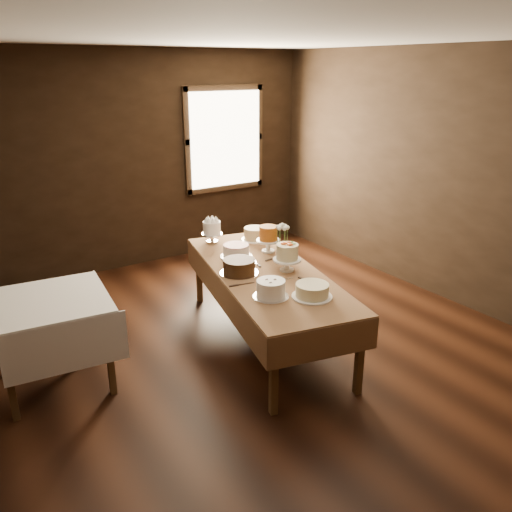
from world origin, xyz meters
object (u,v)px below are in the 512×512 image
Objects in this scene: cake_chocolate at (239,267)px; cake_cream at (312,291)px; cake_caramel at (268,240)px; cake_server_a at (285,279)px; cake_server_b at (311,283)px; cake_lattice at (236,251)px; cake_flowers at (287,259)px; display_table at (266,276)px; cake_meringue at (212,233)px; cake_server_c at (255,261)px; cake_server_d at (277,257)px; cake_speckled at (255,234)px; side_table at (50,310)px; cake_swirl at (271,289)px; cake_server_e at (246,284)px; flower_vase at (282,250)px.

cake_cream is (0.23, -0.79, -0.01)m from cake_chocolate.
cake_caramel is 0.73× the size of cake_cream.
cake_server_a is 0.25m from cake_server_b.
cake_lattice is 0.63m from cake_flowers.
cake_caramel reaches higher than display_table.
cake_meringue is at bearing 99.08° from cake_flowers.
cake_server_a is at bearing -85.45° from cake_lattice.
cake_server_c is at bearing -70.19° from cake_lattice.
cake_chocolate is at bearing -117.92° from cake_lattice.
cake_server_d is at bearing -68.50° from cake_meringue.
cake_server_d is (-0.12, -0.61, -0.06)m from cake_speckled.
cake_flowers is at bearing -13.04° from side_table.
cake_caramel reaches higher than cake_server_a.
display_table is 0.62m from cake_swirl.
cake_flowers is at bearing 72.84° from cake_cream.
cake_chocolate is (-0.58, -0.35, -0.06)m from cake_caramel.
cake_flowers reaches higher than cake_cream.
cake_server_c and cake_server_e have the same top height.
cake_meringue is 0.86m from cake_server_d.
side_table is at bearing 150.68° from cake_swirl.
cake_server_d is at bearing 37.80° from display_table.
cake_swirl is at bearing -120.98° from display_table.
cake_server_c is 1.00× the size of cake_server_e.
cake_meringue is 0.55m from cake_lattice.
cake_lattice reaches higher than flower_vase.
cake_server_d is at bearing -101.46° from cake_speckled.
cake_server_a is (0.06, -0.75, -0.05)m from cake_lattice.
cake_cream is (-0.19, -0.60, -0.06)m from cake_flowers.
cake_speckled is 1.31× the size of cake_server_d.
cake_lattice reaches higher than display_table.
cake_server_b is at bearing -106.20° from flower_vase.
cake_meringue is 1.12× the size of cake_server_c.
cake_caramel is (0.36, -0.05, 0.07)m from cake_lattice.
cake_lattice is 0.98m from cake_server_b.
flower_vase is (0.35, 0.53, 0.06)m from cake_server_a.
cake_server_e is (-0.37, -0.43, 0.00)m from cake_server_c.
cake_caramel is (-0.10, -0.41, 0.06)m from cake_speckled.
cake_speckled reaches higher than cake_lattice.
cake_server_b is (-0.26, -1.31, -0.06)m from cake_speckled.
display_table is 0.38m from cake_server_d.
side_table is 8.44× the size of flower_vase.
cake_swirl is at bearing -29.32° from side_table.
side_table is at bearing 168.95° from display_table.
cake_chocolate is at bearing 162.95° from display_table.
cake_server_a is at bearing -18.52° from side_table.
display_table is at bearing -17.05° from cake_chocolate.
cake_chocolate reaches higher than cake_server_a.
cake_speckled is (2.32, 0.47, 0.12)m from side_table.
cake_chocolate is 0.60m from cake_swirl.
display_table is 0.38m from cake_server_e.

